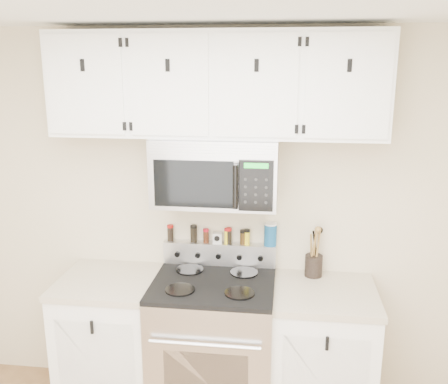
% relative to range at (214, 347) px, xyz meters
% --- Properties ---
extents(back_wall, '(3.50, 0.01, 2.50)m').
position_rel_range_xyz_m(back_wall, '(0.00, 0.32, 0.76)').
color(back_wall, '#BEB58E').
rests_on(back_wall, floor).
extents(range, '(0.76, 0.65, 1.10)m').
position_rel_range_xyz_m(range, '(0.00, 0.00, 0.00)').
color(range, '#B7B7BA').
rests_on(range, floor).
extents(base_cabinet_left, '(0.64, 0.62, 0.92)m').
position_rel_range_xyz_m(base_cabinet_left, '(-0.69, 0.02, -0.03)').
color(base_cabinet_left, white).
rests_on(base_cabinet_left, floor).
extents(base_cabinet_right, '(0.64, 0.62, 0.92)m').
position_rel_range_xyz_m(base_cabinet_right, '(0.69, 0.02, -0.03)').
color(base_cabinet_right, white).
rests_on(base_cabinet_right, floor).
extents(microwave, '(0.76, 0.44, 0.42)m').
position_rel_range_xyz_m(microwave, '(0.00, 0.13, 1.14)').
color(microwave, '#9E9EA3').
rests_on(microwave, back_wall).
extents(upper_cabinets, '(2.00, 0.35, 0.62)m').
position_rel_range_xyz_m(upper_cabinets, '(-0.00, 0.15, 1.66)').
color(upper_cabinets, white).
rests_on(upper_cabinets, back_wall).
extents(utensil_crock, '(0.11, 0.11, 0.33)m').
position_rel_range_xyz_m(utensil_crock, '(0.63, 0.23, 0.52)').
color(utensil_crock, black).
rests_on(utensil_crock, base_cabinet_right).
extents(kitchen_timer, '(0.06, 0.05, 0.07)m').
position_rel_range_xyz_m(kitchen_timer, '(-0.01, 0.28, 0.65)').
color(kitchen_timer, silver).
rests_on(kitchen_timer, range).
extents(salt_canister, '(0.08, 0.08, 0.16)m').
position_rel_range_xyz_m(salt_canister, '(0.34, 0.28, 0.69)').
color(salt_canister, navy).
rests_on(salt_canister, range).
extents(spice_jar_0, '(0.04, 0.04, 0.11)m').
position_rel_range_xyz_m(spice_jar_0, '(-0.34, 0.28, 0.67)').
color(spice_jar_0, black).
rests_on(spice_jar_0, range).
extents(spice_jar_1, '(0.05, 0.05, 0.12)m').
position_rel_range_xyz_m(spice_jar_1, '(-0.18, 0.28, 0.67)').
color(spice_jar_1, black).
rests_on(spice_jar_1, range).
extents(spice_jar_2, '(0.04, 0.04, 0.10)m').
position_rel_range_xyz_m(spice_jar_2, '(-0.09, 0.28, 0.66)').
color(spice_jar_2, '#3E1D0F').
rests_on(spice_jar_2, range).
extents(spice_jar_3, '(0.04, 0.04, 0.11)m').
position_rel_range_xyz_m(spice_jar_3, '(0.05, 0.28, 0.67)').
color(spice_jar_3, yellow).
rests_on(spice_jar_3, range).
extents(spice_jar_4, '(0.04, 0.04, 0.11)m').
position_rel_range_xyz_m(spice_jar_4, '(0.06, 0.28, 0.67)').
color(spice_jar_4, black).
rests_on(spice_jar_4, range).
extents(spice_jar_5, '(0.04, 0.04, 0.10)m').
position_rel_range_xyz_m(spice_jar_5, '(0.16, 0.28, 0.66)').
color(spice_jar_5, '#3E290F').
rests_on(spice_jar_5, range).
extents(spice_jar_6, '(0.04, 0.04, 0.10)m').
position_rel_range_xyz_m(spice_jar_6, '(0.18, 0.28, 0.67)').
color(spice_jar_6, yellow).
rests_on(spice_jar_6, range).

